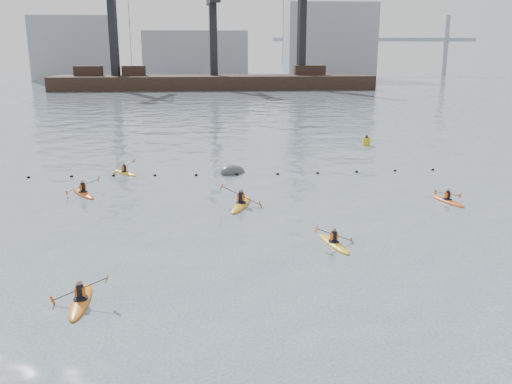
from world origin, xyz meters
TOP-DOWN VIEW (x-y plane):
  - ground at (0.00, 0.00)m, footprint 400.00×400.00m
  - float_line at (-0.50, 22.53)m, footprint 33.24×0.73m
  - barge_pier at (-0.22, 110.00)m, footprint 72.00×19.30m
  - skyline at (2.23, 150.27)m, footprint 141.00×28.00m
  - kayaker_0 at (-5.69, 2.14)m, footprint 2.16×3.15m
  - kayaker_1 at (4.86, 7.35)m, footprint 2.01×2.99m
  - kayaker_2 at (-9.05, 17.71)m, footprint 2.30×3.16m
  - kayaker_3 at (0.85, 14.28)m, footprint 2.46×3.70m
  - kayaker_4 at (13.37, 14.12)m, footprint 1.94×2.98m
  - kayaker_5 at (-7.33, 23.52)m, footprint 2.34×2.48m
  - mooring_buoy at (0.74, 23.16)m, footprint 2.79×2.89m
  - nav_buoy at (14.00, 34.00)m, footprint 0.67×0.67m

SIDE VIEW (x-z plane):
  - ground at x=0.00m, z-range 0.00..0.00m
  - mooring_buoy at x=0.74m, z-range -0.84..0.84m
  - float_line at x=-0.50m, z-range -0.09..0.15m
  - kayaker_5 at x=-7.33m, z-range -0.46..0.64m
  - kayaker_4 at x=13.37m, z-range -0.40..0.58m
  - kayaker_1 at x=4.86m, z-range -0.48..0.66m
  - kayaker_0 at x=-5.69m, z-range -0.50..0.69m
  - kayaker_2 at x=-9.05m, z-range -0.48..0.68m
  - kayaker_3 at x=0.85m, z-range -0.60..0.82m
  - nav_buoy at x=14.00m, z-range -0.24..0.98m
  - barge_pier at x=-0.22m, z-range -12.86..16.64m
  - skyline at x=2.23m, z-range -1.75..20.25m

